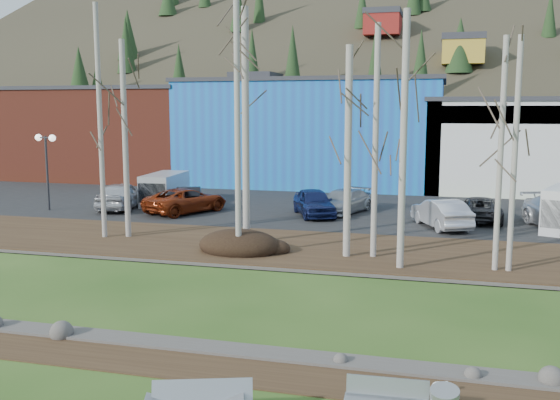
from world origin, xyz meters
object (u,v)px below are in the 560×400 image
(car_2, at_px, (186,200))
(car_3, at_px, (345,201))
(van_grey, at_px, (164,189))
(car_1, at_px, (189,197))
(seagull, at_px, (440,386))
(street_lamp, at_px, (46,151))
(car_5, at_px, (441,213))
(bench_intact, at_px, (386,400))
(car_8, at_px, (341,201))
(car_0, at_px, (121,195))
(car_6, at_px, (479,209))
(car_4, at_px, (314,202))

(car_2, bearing_deg, car_3, -139.78)
(van_grey, bearing_deg, car_3, -6.27)
(van_grey, bearing_deg, car_1, -33.04)
(seagull, xyz_separation_m, street_lamp, (-22.32, 18.22, 3.44))
(car_2, height_order, car_3, car_2)
(street_lamp, distance_m, car_1, 8.59)
(street_lamp, relative_size, van_grey, 0.99)
(car_3, relative_size, car_5, 1.01)
(car_3, bearing_deg, car_2, -145.78)
(bench_intact, height_order, van_grey, van_grey)
(car_5, xyz_separation_m, car_8, (-5.55, 3.27, -0.08))
(bench_intact, relative_size, car_3, 0.37)
(car_5, bearing_deg, bench_intact, 63.37)
(seagull, distance_m, car_3, 22.44)
(seagull, relative_size, car_0, 0.08)
(bench_intact, distance_m, car_0, 27.38)
(car_3, bearing_deg, car_8, -160.55)
(street_lamp, relative_size, car_6, 0.96)
(seagull, bearing_deg, car_3, 116.06)
(car_1, xyz_separation_m, car_2, (0.44, -1.43, 0.04))
(seagull, height_order, car_2, car_2)
(van_grey, bearing_deg, car_5, -16.88)
(car_6, distance_m, van_grey, 18.63)
(car_8, bearing_deg, car_5, -11.10)
(car_4, height_order, car_5, car_4)
(car_2, relative_size, car_8, 1.14)
(car_3, height_order, car_5, car_5)
(bench_intact, distance_m, car_1, 26.19)
(street_lamp, xyz_separation_m, car_8, (16.61, 3.53, -2.82))
(seagull, bearing_deg, car_6, 97.10)
(car_1, distance_m, van_grey, 2.47)
(street_lamp, xyz_separation_m, van_grey, (5.50, 3.82, -2.52))
(car_3, xyz_separation_m, van_grey, (-11.34, 0.29, 0.30))
(car_8, xyz_separation_m, van_grey, (-11.11, 0.29, 0.30))
(car_0, bearing_deg, car_6, 172.65)
(car_4, xyz_separation_m, van_grey, (-9.85, 1.78, 0.19))
(car_2, relative_size, car_5, 1.15)
(seagull, distance_m, car_0, 26.95)
(car_8, height_order, van_grey, van_grey)
(car_1, distance_m, car_6, 16.43)
(bench_intact, distance_m, car_2, 24.74)
(car_4, bearing_deg, car_3, 20.68)
(car_2, bearing_deg, car_6, -148.90)
(street_lamp, xyz_separation_m, car_6, (24.10, 2.81, -2.82))
(seagull, bearing_deg, car_0, 145.12)
(bench_intact, xyz_separation_m, car_1, (-13.63, 22.36, 0.40))
(car_3, xyz_separation_m, car_6, (7.25, -0.72, -0.00))
(bench_intact, bearing_deg, car_2, 119.34)
(car_1, relative_size, car_3, 0.90)
(bench_intact, bearing_deg, car_4, 102.41)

